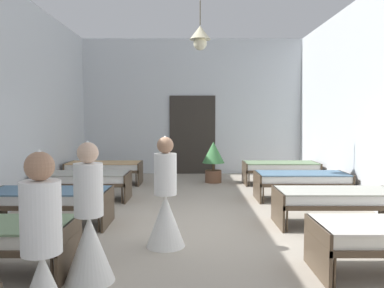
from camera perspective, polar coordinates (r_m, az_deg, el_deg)
The scene contains 12 objects.
ground_plane at distance 6.20m, azimuth 0.02°, elevation -12.61°, with size 7.27×11.98×0.10m, color #9E9384.
room_shell at distance 7.35m, azimuth 0.00°, elevation 6.63°, with size 7.07×11.58×4.12m.
bed_left_row_2 at distance 6.49m, azimuth -20.78°, elevation -7.68°, with size 1.90×0.84×0.57m.
bed_right_row_2 at distance 6.50m, azimuth 20.80°, elevation -7.66°, with size 1.90×0.84×0.57m.
bed_left_row_3 at distance 8.27m, azimuth -16.12°, elevation -5.11°, with size 1.90×0.84×0.57m.
bed_right_row_3 at distance 8.28m, azimuth 16.09°, elevation -5.11°, with size 1.90×0.84×0.57m.
bed_left_row_4 at distance 10.09m, azimuth -13.14°, elevation -3.45°, with size 1.90×0.84×0.57m.
bed_right_row_4 at distance 10.10m, azimuth 13.09°, elevation -3.44°, with size 1.90×0.84×0.57m.
nurse_near_aisle at distance 4.19m, azimuth -15.32°, elevation -12.67°, with size 0.52×0.52×1.49m.
nurse_mid_aisle at distance 3.23m, azimuth -21.69°, elevation -17.93°, with size 0.52×0.52×1.49m.
nurse_far_aisle at distance 5.12m, azimuth -4.11°, elevation -9.49°, with size 0.52×0.52×1.49m.
potted_plant at distance 10.09m, azimuth 3.14°, elevation -2.13°, with size 0.59×0.59×1.09m.
Camera 1 is at (-0.01, -5.95, 1.72)m, focal length 35.40 mm.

